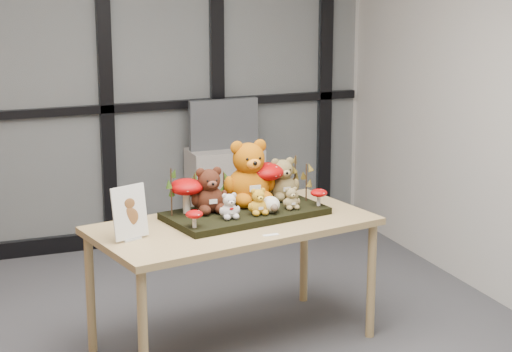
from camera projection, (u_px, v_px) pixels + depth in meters
name	position (u px, v px, depth m)	size (l,w,h in m)	color
room_shell	(118.00, 64.00, 4.19)	(5.00, 5.00, 5.00)	#BBB8B1
glass_partition	(41.00, 61.00, 6.49)	(4.90, 0.06, 2.78)	#2D383F
display_table	(233.00, 234.00, 5.11)	(1.66, 1.05, 0.72)	tan
diorama_tray	(245.00, 213.00, 5.20)	(0.88, 0.44, 0.04)	black
bear_pooh_yellow	(248.00, 169.00, 5.29)	(0.31, 0.28, 0.41)	#B85C07
bear_brown_medium	(209.00, 187.00, 5.13)	(0.21, 0.19, 0.28)	#3F1B0F
bear_tan_back	(282.00, 176.00, 5.40)	(0.21, 0.19, 0.27)	olive
bear_small_yellow	(258.00, 200.00, 5.10)	(0.12, 0.11, 0.16)	gold
bear_white_bow	(229.00, 204.00, 5.02)	(0.12, 0.11, 0.16)	silver
bear_beige_small	(291.00, 197.00, 5.21)	(0.11, 0.10, 0.14)	#978350
plush_cream_hedgehog	(271.00, 204.00, 5.14)	(0.08, 0.07, 0.10)	white
mushroom_back_left	(187.00, 194.00, 5.12)	(0.19, 0.19, 0.21)	#980405
mushroom_back_right	(265.00, 180.00, 5.36)	(0.22, 0.22, 0.25)	#980405
mushroom_front_left	(194.00, 218.00, 4.86)	(0.09, 0.09, 0.10)	#980405
mushroom_front_right	(319.00, 197.00, 5.27)	(0.10, 0.10, 0.11)	#980405
sprig_green_far_left	(171.00, 192.00, 5.05)	(0.05, 0.05, 0.27)	#1E3A0D
sprig_green_mid_left	(195.00, 192.00, 5.18)	(0.05, 0.05, 0.21)	#1E3A0D
sprig_dry_far_right	(295.00, 176.00, 5.45)	(0.05, 0.05, 0.25)	brown
sprig_dry_mid_right	(306.00, 182.00, 5.36)	(0.05, 0.05, 0.22)	brown
sprig_green_centre	(224.00, 188.00, 5.29)	(0.05, 0.05, 0.19)	#1E3A0D
sign_holder	(130.00, 215.00, 4.76)	(0.20, 0.11, 0.29)	silver
label_card	(271.00, 235.00, 4.87)	(0.09, 0.03, 0.00)	white
cabinet	(225.00, 196.00, 7.01)	(0.54, 0.32, 0.72)	#A49B92
monitor	(224.00, 124.00, 6.90)	(0.53, 0.05, 0.37)	#4F5257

